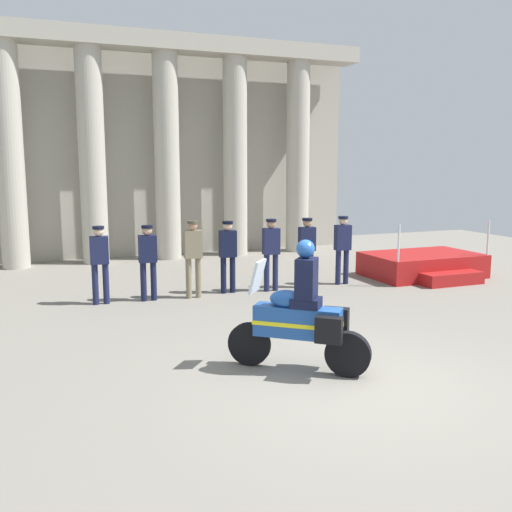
{
  "coord_description": "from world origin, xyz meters",
  "views": [
    {
      "loc": [
        -3.95,
        -6.42,
        2.93
      ],
      "look_at": [
        -0.11,
        3.23,
        1.27
      ],
      "focal_mm": 40.42,
      "sensor_mm": 36.0,
      "label": 1
    }
  ],
  "objects_px": {
    "officer_in_row_2": "(193,253)",
    "officer_in_row_4": "(271,249)",
    "motorcycle_with_rider": "(303,317)",
    "reviewing_stand": "(424,266)",
    "officer_in_row_5": "(307,247)",
    "officer_in_row_1": "(148,257)",
    "officer_in_row_0": "(100,258)",
    "officer_in_row_6": "(343,244)",
    "officer_in_row_3": "(228,251)"
  },
  "relations": [
    {
      "from": "officer_in_row_2",
      "to": "officer_in_row_5",
      "type": "relative_size",
      "value": 1.03
    },
    {
      "from": "reviewing_stand",
      "to": "officer_in_row_3",
      "type": "distance_m",
      "value": 5.45
    },
    {
      "from": "officer_in_row_3",
      "to": "officer_in_row_0",
      "type": "bearing_deg",
      "value": 5.44
    },
    {
      "from": "officer_in_row_2",
      "to": "officer_in_row_5",
      "type": "height_order",
      "value": "officer_in_row_2"
    },
    {
      "from": "reviewing_stand",
      "to": "officer_in_row_1",
      "type": "height_order",
      "value": "officer_in_row_1"
    },
    {
      "from": "officer_in_row_5",
      "to": "officer_in_row_4",
      "type": "bearing_deg",
      "value": 7.05
    },
    {
      "from": "reviewing_stand",
      "to": "officer_in_row_2",
      "type": "xyz_separation_m",
      "value": [
        -6.28,
        -0.12,
        0.72
      ]
    },
    {
      "from": "officer_in_row_1",
      "to": "motorcycle_with_rider",
      "type": "bearing_deg",
      "value": 107.93
    },
    {
      "from": "officer_in_row_0",
      "to": "officer_in_row_5",
      "type": "xyz_separation_m",
      "value": [
        4.78,
        -0.11,
        0.01
      ]
    },
    {
      "from": "officer_in_row_1",
      "to": "motorcycle_with_rider",
      "type": "distance_m",
      "value": 5.24
    },
    {
      "from": "reviewing_stand",
      "to": "officer_in_row_1",
      "type": "bearing_deg",
      "value": -179.93
    },
    {
      "from": "officer_in_row_2",
      "to": "officer_in_row_4",
      "type": "bearing_deg",
      "value": -174.5
    },
    {
      "from": "officer_in_row_5",
      "to": "motorcycle_with_rider",
      "type": "xyz_separation_m",
      "value": [
        -2.6,
        -5.05,
        -0.19
      ]
    },
    {
      "from": "motorcycle_with_rider",
      "to": "officer_in_row_5",
      "type": "bearing_deg",
      "value": -77.29
    },
    {
      "from": "officer_in_row_3",
      "to": "officer_in_row_6",
      "type": "xyz_separation_m",
      "value": [
        2.92,
        -0.11,
        0.02
      ]
    },
    {
      "from": "reviewing_stand",
      "to": "officer_in_row_5",
      "type": "height_order",
      "value": "officer_in_row_5"
    },
    {
      "from": "officer_in_row_4",
      "to": "officer_in_row_6",
      "type": "relative_size",
      "value": 1.0
    },
    {
      "from": "reviewing_stand",
      "to": "officer_in_row_3",
      "type": "bearing_deg",
      "value": 179.21
    },
    {
      "from": "officer_in_row_2",
      "to": "officer_in_row_1",
      "type": "bearing_deg",
      "value": -1.32
    },
    {
      "from": "reviewing_stand",
      "to": "officer_in_row_5",
      "type": "distance_m",
      "value": 3.54
    },
    {
      "from": "officer_in_row_5",
      "to": "motorcycle_with_rider",
      "type": "height_order",
      "value": "motorcycle_with_rider"
    },
    {
      "from": "officer_in_row_5",
      "to": "officer_in_row_2",
      "type": "bearing_deg",
      "value": 6.02
    },
    {
      "from": "officer_in_row_2",
      "to": "motorcycle_with_rider",
      "type": "relative_size",
      "value": 0.9
    },
    {
      "from": "officer_in_row_5",
      "to": "officer_in_row_6",
      "type": "distance_m",
      "value": 0.99
    },
    {
      "from": "officer_in_row_3",
      "to": "officer_in_row_4",
      "type": "bearing_deg",
      "value": 175.16
    },
    {
      "from": "officer_in_row_6",
      "to": "reviewing_stand",
      "type": "bearing_deg",
      "value": -174.17
    },
    {
      "from": "officer_in_row_0",
      "to": "officer_in_row_1",
      "type": "relative_size",
      "value": 1.01
    },
    {
      "from": "officer_in_row_1",
      "to": "officer_in_row_4",
      "type": "xyz_separation_m",
      "value": [
        2.84,
        -0.09,
        0.03
      ]
    },
    {
      "from": "officer_in_row_4",
      "to": "officer_in_row_5",
      "type": "xyz_separation_m",
      "value": [
        0.94,
        0.03,
        -0.01
      ]
    },
    {
      "from": "officer_in_row_1",
      "to": "officer_in_row_3",
      "type": "xyz_separation_m",
      "value": [
        1.84,
        0.08,
        0.01
      ]
    },
    {
      "from": "officer_in_row_1",
      "to": "officer_in_row_2",
      "type": "relative_size",
      "value": 0.96
    },
    {
      "from": "officer_in_row_2",
      "to": "motorcycle_with_rider",
      "type": "height_order",
      "value": "motorcycle_with_rider"
    },
    {
      "from": "officer_in_row_2",
      "to": "motorcycle_with_rider",
      "type": "xyz_separation_m",
      "value": [
        0.2,
        -5.0,
        -0.22
      ]
    },
    {
      "from": "officer_in_row_1",
      "to": "officer_in_row_5",
      "type": "bearing_deg",
      "value": -175.88
    },
    {
      "from": "officer_in_row_4",
      "to": "officer_in_row_6",
      "type": "xyz_separation_m",
      "value": [
        1.93,
        0.06,
        -0.0
      ]
    },
    {
      "from": "officer_in_row_0",
      "to": "officer_in_row_4",
      "type": "height_order",
      "value": "officer_in_row_4"
    },
    {
      "from": "reviewing_stand",
      "to": "officer_in_row_5",
      "type": "bearing_deg",
      "value": -178.95
    },
    {
      "from": "officer_in_row_1",
      "to": "officer_in_row_0",
      "type": "bearing_deg",
      "value": 1.58
    },
    {
      "from": "reviewing_stand",
      "to": "officer_in_row_4",
      "type": "height_order",
      "value": "officer_in_row_4"
    },
    {
      "from": "officer_in_row_1",
      "to": "officer_in_row_4",
      "type": "bearing_deg",
      "value": -176.85
    },
    {
      "from": "officer_in_row_3",
      "to": "officer_in_row_6",
      "type": "bearing_deg",
      "value": -177.25
    },
    {
      "from": "officer_in_row_2",
      "to": "motorcycle_with_rider",
      "type": "bearing_deg",
      "value": 97.27
    },
    {
      "from": "officer_in_row_0",
      "to": "motorcycle_with_rider",
      "type": "distance_m",
      "value": 5.61
    },
    {
      "from": "reviewing_stand",
      "to": "officer_in_row_6",
      "type": "relative_size",
      "value": 1.73
    },
    {
      "from": "officer_in_row_4",
      "to": "officer_in_row_5",
      "type": "relative_size",
      "value": 1.01
    },
    {
      "from": "officer_in_row_5",
      "to": "motorcycle_with_rider",
      "type": "bearing_deg",
      "value": 67.67
    },
    {
      "from": "reviewing_stand",
      "to": "officer_in_row_0",
      "type": "bearing_deg",
      "value": 179.65
    },
    {
      "from": "officer_in_row_4",
      "to": "officer_in_row_2",
      "type": "bearing_deg",
      "value": 5.5
    },
    {
      "from": "officer_in_row_3",
      "to": "officer_in_row_6",
      "type": "distance_m",
      "value": 2.93
    },
    {
      "from": "officer_in_row_0",
      "to": "reviewing_stand",
      "type": "bearing_deg",
      "value": -175.4
    }
  ]
}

